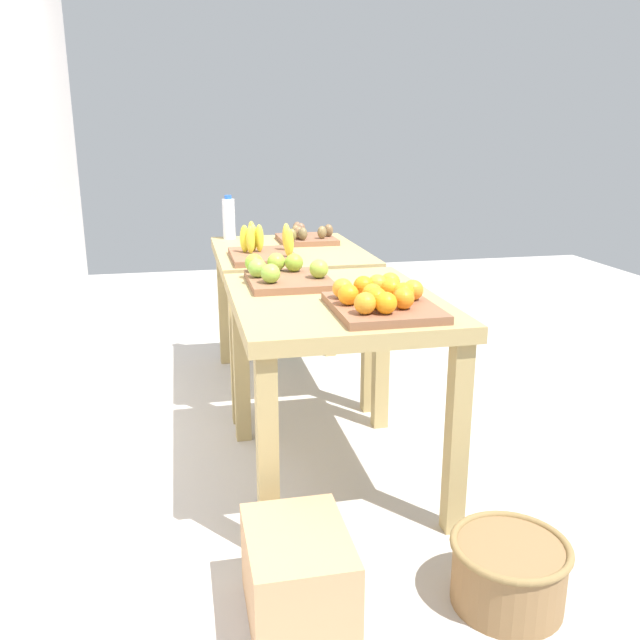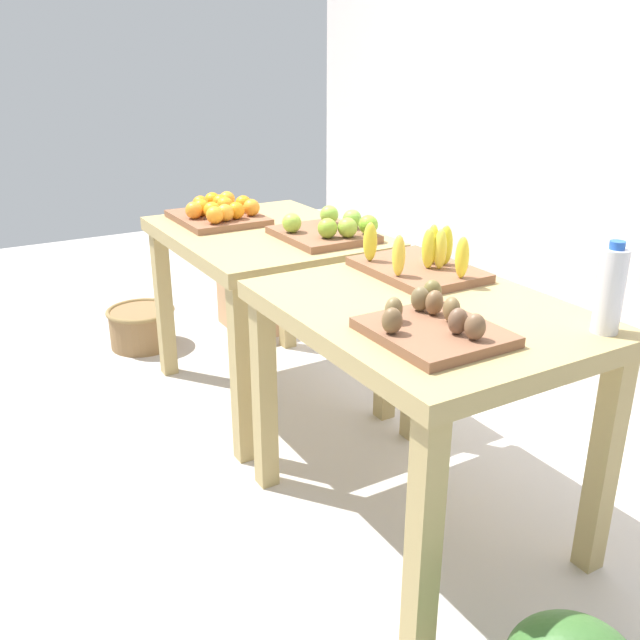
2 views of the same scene
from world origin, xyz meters
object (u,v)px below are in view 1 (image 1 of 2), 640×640
Objects in this scene: cardboard_produce_box at (298,576)px; kiwi_bin at (306,237)px; watermelon_pile at (306,319)px; orange_bin at (381,299)px; water_bottle at (229,218)px; banana_crate at (263,250)px; display_table_left at (335,325)px; wicker_basket at (509,571)px; display_table_right at (289,270)px; apple_bin at (284,274)px.

kiwi_bin is at bearing -11.59° from cardboard_produce_box.
orange_bin is at bearing 176.26° from watermelon_pile.
banana_crate is at bearing -170.42° from water_bottle.
display_table_left reaches higher than wicker_basket.
kiwi_bin is at bearing -117.17° from water_bottle.
display_table_right is 2.82× the size of kiwi_bin.
orange_bin reaches higher than cardboard_produce_box.
display_table_left is 1.52× the size of watermelon_pile.
display_table_left reaches higher than watermelon_pile.
watermelon_pile is at bearing -13.61° from apple_bin.
watermelon_pile is at bearing -10.26° from kiwi_bin.
orange_bin is (-1.37, -0.11, 0.16)m from display_table_right.
display_table_left is at bearing 21.90° from wicker_basket.
display_table_left is 2.60× the size of cardboard_produce_box.
orange_bin is 2.36m from watermelon_pile.
banana_crate reaches higher than kiwi_bin.
orange_bin is at bearing -165.48° from banana_crate.
apple_bin is at bearing -178.21° from banana_crate.
water_bottle is (1.27, 0.13, 0.08)m from apple_bin.
display_table_right is (1.12, 0.00, 0.00)m from display_table_left.
display_table_left is 2.36× the size of banana_crate.
cardboard_produce_box is at bearing 83.86° from wicker_basket.
orange_bin reaches higher than display_table_left.
cardboard_produce_box is at bearing 171.12° from display_table_right.
apple_bin is (0.52, 0.27, -0.01)m from orange_bin.
display_table_left is 2.08m from watermelon_pile.
display_table_left is 2.81× the size of wicker_basket.
kiwi_bin reaches higher than display_table_right.
apple_bin reaches higher than wicker_basket.
kiwi_bin is 2.27m from cardboard_produce_box.
wicker_basket is at bearing -165.08° from water_bottle.
kiwi_bin is 1.00× the size of wicker_basket.
watermelon_pile is at bearing -3.74° from orange_bin.
water_bottle reaches higher than orange_bin.
banana_crate is at bearing 158.97° from watermelon_pile.
apple_bin is 1.09m from kiwi_bin.
orange_bin is at bearing -167.34° from water_bottle.
kiwi_bin is at bearing -15.69° from apple_bin.
orange_bin is 1.19× the size of wicker_basket.
banana_crate is (-0.26, 0.18, 0.16)m from display_table_right.
display_table_right is 0.35m from banana_crate.
display_table_left is 0.32m from orange_bin.
display_table_left is at bearing 23.65° from orange_bin.
orange_bin is at bearing -175.42° from display_table_right.
water_bottle is at bearing 62.83° from kiwi_bin.
water_bottle reaches higher than banana_crate.
cardboard_produce_box reaches higher than watermelon_pile.
apple_bin is at bearing 30.39° from display_table_left.
watermelon_pile is at bearing -50.82° from water_bottle.
watermelon_pile is (2.24, -0.15, -0.71)m from orange_bin.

